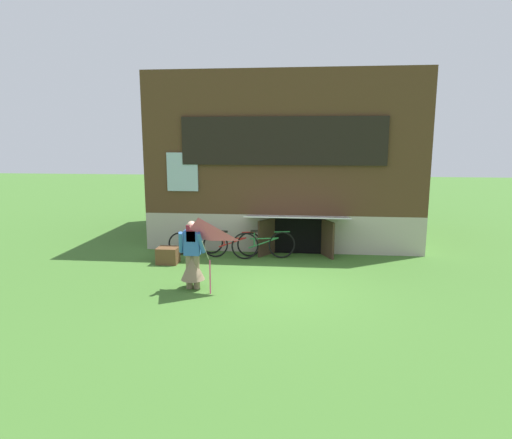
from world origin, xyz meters
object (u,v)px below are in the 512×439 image
object	(u,v)px
person	(192,261)
bicycle_green	(263,245)
bicycle_black	(196,242)
kite	(199,238)
wooden_crate	(168,255)
bicycle_red	(232,244)

from	to	relation	value
person	bicycle_green	world-z (taller)	person
bicycle_black	person	bearing A→B (deg)	-91.32
kite	wooden_crate	xyz separation A→B (m)	(-1.43, 2.44, -1.05)
bicycle_green	wooden_crate	size ratio (longest dim) A/B	3.17
kite	wooden_crate	bearing A→B (deg)	120.45
bicycle_green	bicycle_red	xyz separation A→B (m)	(-0.87, 0.10, -0.02)
kite	bicycle_red	xyz separation A→B (m)	(0.16, 3.27, -0.90)
bicycle_red	bicycle_black	xyz separation A→B (m)	(-1.08, 0.17, -0.02)
person	bicycle_black	size ratio (longest dim) A/B	1.00
kite	wooden_crate	size ratio (longest dim) A/B	2.90
bicycle_green	bicycle_red	size ratio (longest dim) A/B	1.07
bicycle_red	wooden_crate	xyz separation A→B (m)	(-1.60, -0.83, -0.15)
wooden_crate	person	bearing A→B (deg)	-58.77
person	wooden_crate	bearing A→B (deg)	135.02
bicycle_red	bicycle_black	size ratio (longest dim) A/B	1.07
bicycle_green	person	bearing A→B (deg)	-129.30
person	bicycle_black	distance (m)	2.97
bicycle_red	bicycle_green	bearing A→B (deg)	-17.88
kite	bicycle_black	world-z (taller)	kite
bicycle_black	wooden_crate	world-z (taller)	bicycle_black
kite	bicycle_green	size ratio (longest dim) A/B	0.92
person	kite	size ratio (longest dim) A/B	0.95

